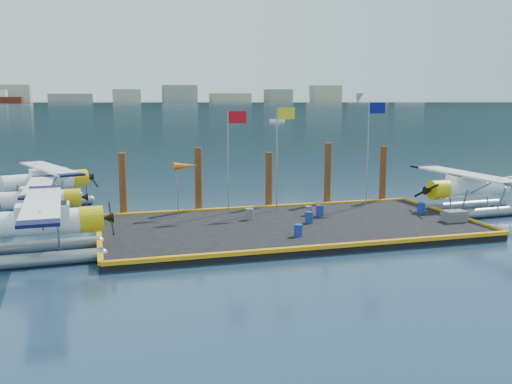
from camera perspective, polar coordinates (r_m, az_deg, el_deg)
ground at (r=31.16m, az=3.36°, el=-3.91°), size 4000.00×4000.00×0.00m
dock at (r=31.11m, az=3.36°, el=-3.55°), size 20.00×10.00×0.40m
dock_bumpers at (r=31.05m, az=3.37°, el=-3.03°), size 20.25×10.25×0.18m
far_backdrop at (r=1783.73m, az=-8.04°, el=9.35°), size 3050.00×2050.00×810.00m
seaplane_a at (r=27.12m, az=-21.33°, el=-3.25°), size 8.93×9.84×3.50m
seaplane_b at (r=34.61m, az=-21.40°, el=-0.96°), size 7.77×8.56×3.06m
seaplane_c at (r=40.49m, az=-20.53°, el=0.77°), size 9.08×9.63×3.48m
seaplane_d at (r=37.66m, az=20.70°, el=0.13°), size 8.80×9.70×3.44m
drum_0 at (r=32.00m, az=-0.66°, el=-2.22°), size 0.46×0.46×0.64m
drum_1 at (r=31.30m, az=5.32°, el=-2.54°), size 0.44×0.44×0.63m
drum_2 at (r=33.17m, az=6.41°, el=-1.87°), size 0.45×0.45×0.63m
drum_3 at (r=28.28m, az=4.25°, el=-3.84°), size 0.43×0.43×0.60m
drum_4 at (r=35.15m, az=16.18°, el=-1.55°), size 0.45×0.45×0.63m
drum_5 at (r=33.30m, az=5.28°, el=-1.88°), size 0.39×0.39×0.55m
crate at (r=33.42m, az=19.24°, el=-2.28°), size 1.21×0.80×0.60m
flagpole_red at (r=33.44m, az=-2.46°, el=4.64°), size 1.14×0.08×6.00m
flagpole_yellow at (r=34.25m, az=2.44°, el=4.95°), size 1.14×0.08×6.20m
flagpole_blue at (r=36.57m, az=11.42°, el=5.32°), size 1.14×0.08×6.50m
windsock at (r=33.03m, az=-7.06°, el=2.48°), size 1.40×0.44×3.12m
piling_0 at (r=34.42m, az=-13.16°, el=0.52°), size 0.44×0.44×4.00m
piling_1 at (r=34.91m, az=-5.77°, el=1.01°), size 0.44×0.44×4.20m
piling_2 at (r=35.99m, az=1.30°, el=0.98°), size 0.44×0.44×3.80m
piling_3 at (r=37.33m, az=7.17°, el=1.60°), size 0.44×0.44×4.30m
piling_4 at (r=39.09m, az=12.57°, el=1.58°), size 0.44×0.44×4.00m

